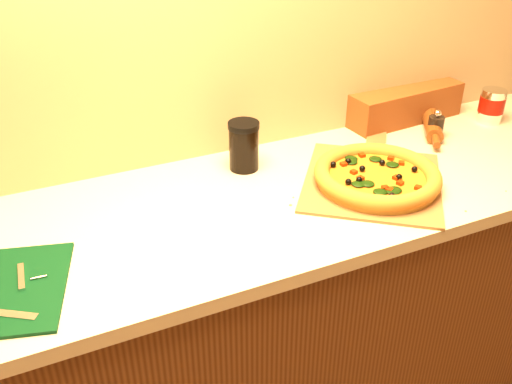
# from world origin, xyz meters

# --- Properties ---
(cabinet) EXTENTS (2.80, 0.65, 0.86)m
(cabinet) POSITION_xyz_m (0.00, 1.43, 0.43)
(cabinet) COLOR #47230F
(cabinet) RESTS_ON ground
(countertop) EXTENTS (2.84, 0.68, 0.04)m
(countertop) POSITION_xyz_m (0.00, 1.43, 0.88)
(countertop) COLOR #BFAF95
(countertop) RESTS_ON cabinet
(pizza_peel) EXTENTS (0.58, 0.60, 0.01)m
(pizza_peel) POSITION_xyz_m (0.48, 1.39, 0.90)
(pizza_peel) COLOR brown
(pizza_peel) RESTS_ON countertop
(pizza) EXTENTS (0.37, 0.37, 0.05)m
(pizza) POSITION_xyz_m (0.47, 1.35, 0.93)
(pizza) COLOR #B77F2D
(pizza) RESTS_ON pizza_peel
(cutting_board) EXTENTS (0.30, 0.36, 0.02)m
(cutting_board) POSITION_xyz_m (-0.53, 1.30, 0.90)
(cutting_board) COLOR black
(cutting_board) RESTS_ON countertop
(pepper_grinder) EXTENTS (0.05, 0.05, 0.10)m
(pepper_grinder) POSITION_xyz_m (0.85, 1.55, 0.94)
(pepper_grinder) COLOR black
(pepper_grinder) RESTS_ON countertop
(rolling_pin) EXTENTS (0.25, 0.35, 0.06)m
(rolling_pin) POSITION_xyz_m (0.89, 1.62, 0.93)
(rolling_pin) COLOR #5C320F
(rolling_pin) RESTS_ON countertop
(coffee_canister) EXTENTS (0.09, 0.09, 0.12)m
(coffee_canister) POSITION_xyz_m (1.12, 1.58, 0.96)
(coffee_canister) COLOR silver
(coffee_canister) RESTS_ON countertop
(bread_bag) EXTENTS (0.46, 0.18, 0.12)m
(bread_bag) POSITION_xyz_m (0.85, 1.72, 0.96)
(bread_bag) COLOR brown
(bread_bag) RESTS_ON countertop
(dark_jar) EXTENTS (0.10, 0.10, 0.15)m
(dark_jar) POSITION_xyz_m (0.17, 1.62, 0.98)
(dark_jar) COLOR black
(dark_jar) RESTS_ON countertop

